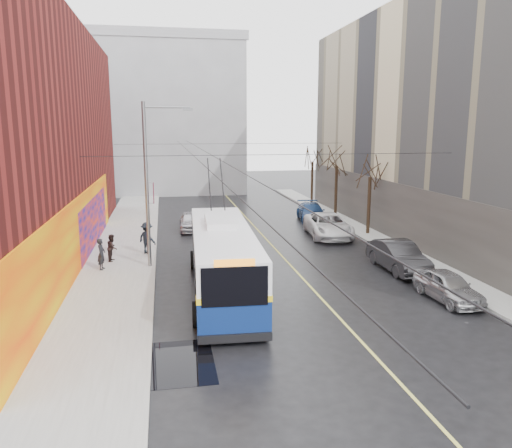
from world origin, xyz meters
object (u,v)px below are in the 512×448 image
Objects in this scene: tree_near at (371,166)px; trolleybus at (222,258)px; pedestrian_c at (147,238)px; pedestrian_b at (112,248)px; pedestrian_a at (101,254)px; streetlight_pole at (150,181)px; parked_car_c at (328,225)px; parked_car_a at (448,286)px; parked_car_b at (398,256)px; tree_mid at (337,156)px; parked_car_d at (311,212)px; following_car at (191,221)px; tree_far at (313,153)px.

trolleybus is (-11.80, -10.67, -3.32)m from tree_near.
pedestrian_b is at bearing 78.24° from pedestrian_c.
pedestrian_a is at bearing 175.17° from pedestrian_b.
streetlight_pole is 4.77m from pedestrian_b.
tree_near is 19.29m from pedestrian_a.
parked_car_c is at bearing 26.38° from streetlight_pole.
parked_car_a is 0.81× the size of parked_car_b.
tree_mid is at bearing 72.40° from parked_car_c.
tree_mid is 3.48× the size of pedestrian_c.
tree_mid reaches higher than parked_car_d.
trolleybus is (3.33, -4.67, -3.20)m from streetlight_pole.
trolleybus reaches higher than parked_car_d.
following_car is at bearing 162.38° from tree_near.
pedestrian_b is (-17.41, -18.53, -4.22)m from tree_far.
tree_mid reaches higher than pedestrian_a.
pedestrian_b is at bearing -146.49° from tree_mid.
parked_car_a is 19.75m from parked_car_d.
tree_mid reaches higher than trolleybus.
parked_car_a is 2.32× the size of pedestrian_a.
streetlight_pole is 4.69m from pedestrian_c.
parked_car_d is at bearing 112.08° from tree_near.
parked_car_d is at bearing 88.72° from parked_car_a.
streetlight_pole reaches higher than parked_car_b.
pedestrian_b is (0.40, 1.71, -0.07)m from pedestrian_a.
following_car is (-12.50, 3.97, -4.27)m from tree_near.
following_car is (-12.50, -3.03, -4.55)m from tree_mid.
tree_far reaches higher than parked_car_c.
streetlight_pole reaches higher than trolleybus.
tree_far reaches higher than pedestrian_c.
tree_near is at bearing -90.00° from tree_far.
parked_car_c is 16.08m from pedestrian_a.
parked_car_b is (9.80, 1.83, -0.85)m from trolleybus.
parked_car_c is (-1.00, 8.86, 0.02)m from parked_car_b.
tree_near is 3.78× the size of pedestrian_a.
parked_car_c is (8.80, 10.69, -0.83)m from trolleybus.
streetlight_pole is at bearing 140.53° from pedestrian_c.
parked_car_b is (0.00, 4.89, 0.13)m from parked_car_a.
streetlight_pole is 11.12m from following_car.
tree_near is 14.53m from parked_car_a.
streetlight_pole is 14.13m from parked_car_c.
trolleybus reaches higher than pedestrian_a.
pedestrian_a is at bearing -151.43° from parked_car_c.
tree_near is 4.14× the size of pedestrian_b.
pedestrian_c is (-13.50, 5.65, 0.31)m from parked_car_b.
trolleybus is 8.37m from pedestrian_c.
streetlight_pole is 2.19× the size of following_car.
parked_car_d is (0.57, 5.99, -0.08)m from parked_car_c.
parked_car_a is at bearing -14.67° from trolleybus.
tree_far reaches higher than pedestrian_a.
tree_far reaches higher than parked_car_d.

